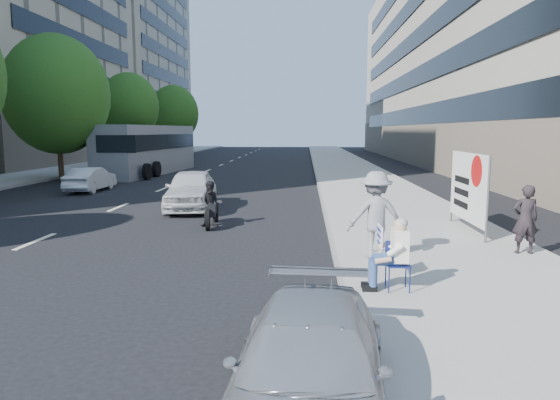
# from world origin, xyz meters

# --- Properties ---
(ground) EXTENTS (160.00, 160.00, 0.00)m
(ground) POSITION_xyz_m (0.00, 0.00, 0.00)
(ground) COLOR black
(ground) RESTS_ON ground
(near_sidewalk) EXTENTS (5.00, 120.00, 0.15)m
(near_sidewalk) POSITION_xyz_m (4.00, 20.00, 0.07)
(near_sidewalk) COLOR #9B9991
(near_sidewalk) RESTS_ON ground
(far_sidewalk) EXTENTS (4.50, 120.00, 0.15)m
(far_sidewalk) POSITION_xyz_m (-16.75, 20.00, 0.07)
(far_sidewalk) COLOR #9B9991
(far_sidewalk) RESTS_ON ground
(far_bldg_north) EXTENTS (22.00, 28.00, 28.00)m
(far_bldg_north) POSITION_xyz_m (-30.00, 62.00, 14.00)
(far_bldg_north) COLOR tan
(far_bldg_north) RESTS_ON ground
(near_building) EXTENTS (14.00, 70.00, 20.00)m
(near_building) POSITION_xyz_m (17.00, 32.00, 10.00)
(near_building) COLOR #9E9888
(near_building) RESTS_ON ground
(tree_far_c) EXTENTS (6.00, 6.00, 8.47)m
(tree_far_c) POSITION_xyz_m (-13.70, 18.00, 5.02)
(tree_far_c) COLOR #382616
(tree_far_c) RESTS_ON ground
(tree_far_d) EXTENTS (4.80, 4.80, 7.65)m
(tree_far_d) POSITION_xyz_m (-13.70, 30.00, 4.89)
(tree_far_d) COLOR #382616
(tree_far_d) RESTS_ON ground
(tree_far_e) EXTENTS (5.40, 5.40, 7.89)m
(tree_far_e) POSITION_xyz_m (-13.70, 44.00, 4.78)
(tree_far_e) COLOR #382616
(tree_far_e) RESTS_ON ground
(seated_protester) EXTENTS (0.83, 1.11, 1.31)m
(seated_protester) POSITION_xyz_m (2.29, -2.10, 0.87)
(seated_protester) COLOR navy
(seated_protester) RESTS_ON near_sidewalk
(jogger) EXTENTS (1.33, 0.87, 1.94)m
(jogger) POSITION_xyz_m (2.30, 0.08, 1.12)
(jogger) COLOR gray
(jogger) RESTS_ON near_sidewalk
(pedestrian_woman) EXTENTS (0.59, 0.39, 1.60)m
(pedestrian_woman) POSITION_xyz_m (5.80, 0.72, 0.95)
(pedestrian_woman) COLOR black
(pedestrian_woman) RESTS_ON near_sidewalk
(protest_banner) EXTENTS (0.08, 3.06, 2.20)m
(protest_banner) POSITION_xyz_m (5.30, 3.28, 1.40)
(protest_banner) COLOR #4C4C4C
(protest_banner) RESTS_ON near_sidewalk
(parked_sedan) EXTENTS (1.89, 4.03, 1.14)m
(parked_sedan) POSITION_xyz_m (0.80, -6.01, 0.57)
(parked_sedan) COLOR #A1A3A8
(parked_sedan) RESTS_ON ground
(white_sedan_near) EXTENTS (2.32, 4.62, 1.51)m
(white_sedan_near) POSITION_xyz_m (-3.55, 7.74, 0.75)
(white_sedan_near) COLOR silver
(white_sedan_near) RESTS_ON ground
(white_sedan_mid) EXTENTS (1.25, 3.59, 1.18)m
(white_sedan_mid) POSITION_xyz_m (-9.77, 13.04, 0.59)
(white_sedan_mid) COLOR silver
(white_sedan_mid) RESTS_ON ground
(motorcycle) EXTENTS (0.76, 2.05, 1.42)m
(motorcycle) POSITION_xyz_m (-2.15, 4.34, 0.64)
(motorcycle) COLOR black
(motorcycle) RESTS_ON ground
(bus) EXTENTS (3.64, 12.25, 3.30)m
(bus) POSITION_xyz_m (-10.04, 23.26, 1.64)
(bus) COLOR slate
(bus) RESTS_ON ground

